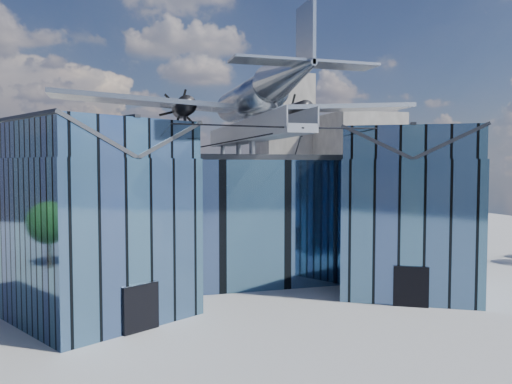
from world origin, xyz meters
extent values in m
plane|color=gray|center=(0.00, 0.00, 0.00)|extent=(120.00, 120.00, 0.00)
cube|color=#44658A|center=(0.00, 9.00, 4.75)|extent=(28.00, 14.00, 9.50)
cube|color=#282B30|center=(0.00, 9.00, 9.70)|extent=(28.00, 14.00, 0.40)
cube|color=#44658A|center=(-10.50, -1.00, 4.75)|extent=(11.79, 11.43, 9.50)
cube|color=#44658A|center=(-10.50, -1.00, 10.60)|extent=(11.56, 11.20, 2.20)
cube|color=#282B30|center=(-12.45, -2.12, 10.60)|extent=(7.98, 9.23, 2.40)
cube|color=#282B30|center=(-8.55, 0.12, 10.60)|extent=(7.98, 9.23, 2.40)
cube|color=#282B30|center=(-10.50, -1.00, 11.75)|extent=(4.30, 7.10, 0.18)
cube|color=black|center=(-8.48, -4.51, 1.30)|extent=(2.03, 1.32, 2.60)
cube|color=black|center=(-6.60, 1.25, 4.75)|extent=(0.34, 0.34, 9.50)
cube|color=#44658A|center=(10.50, -1.00, 4.75)|extent=(11.79, 11.43, 9.50)
cube|color=#44658A|center=(10.50, -1.00, 10.60)|extent=(11.56, 11.20, 2.20)
cube|color=#282B30|center=(8.55, 0.12, 10.60)|extent=(7.98, 9.23, 2.40)
cube|color=#282B30|center=(12.45, -2.12, 10.60)|extent=(7.98, 9.23, 2.40)
cube|color=#282B30|center=(10.50, -1.00, 11.75)|extent=(4.30, 7.10, 0.18)
cube|color=black|center=(8.48, -4.51, 1.30)|extent=(2.03, 1.32, 2.60)
cube|color=black|center=(6.60, 1.25, 4.75)|extent=(0.34, 0.34, 9.50)
cube|color=#93979F|center=(0.00, 3.50, 11.10)|extent=(1.80, 21.00, 0.50)
cube|color=#93979F|center=(-0.90, 3.50, 11.75)|extent=(0.08, 21.00, 1.10)
cube|color=#93979F|center=(0.90, 3.50, 11.75)|extent=(0.08, 21.00, 1.10)
cylinder|color=#93979F|center=(0.00, 13.00, 10.43)|extent=(0.44, 0.44, 1.35)
cylinder|color=#93979F|center=(0.00, 7.00, 10.43)|extent=(0.44, 0.44, 1.35)
cylinder|color=#93979F|center=(0.00, 3.00, 10.43)|extent=(0.44, 0.44, 1.35)
cylinder|color=#93979F|center=(0.00, 4.00, 12.05)|extent=(0.70, 0.70, 1.40)
cylinder|color=black|center=(-5.25, -4.00, 11.40)|extent=(10.55, 6.08, 0.69)
cylinder|color=black|center=(5.25, -4.00, 11.40)|extent=(10.55, 6.08, 0.69)
cylinder|color=black|center=(-3.00, 1.50, 10.55)|extent=(6.09, 17.04, 1.19)
cylinder|color=black|center=(3.00, 1.50, 10.55)|extent=(6.09, 17.04, 1.19)
cylinder|color=#9CA2A8|center=(0.00, 4.00, 14.00)|extent=(2.50, 11.00, 2.50)
sphere|color=#9CA2A8|center=(0.00, 9.50, 14.00)|extent=(2.50, 2.50, 2.50)
cube|color=black|center=(0.00, 8.50, 14.69)|extent=(1.60, 1.40, 0.50)
cone|color=#9CA2A8|center=(0.00, -5.00, 14.30)|extent=(2.50, 7.00, 2.50)
cube|color=#9CA2A8|center=(0.00, -7.30, 15.90)|extent=(0.18, 2.40, 3.40)
cube|color=#9CA2A8|center=(0.00, -7.20, 14.50)|extent=(8.00, 1.80, 0.14)
cube|color=#9CA2A8|center=(-7.00, 5.00, 13.70)|extent=(14.00, 3.20, 1.08)
cylinder|color=black|center=(-4.60, 5.60, 13.45)|extent=(1.44, 3.20, 1.44)
cone|color=black|center=(-4.60, 7.40, 13.45)|extent=(0.70, 0.70, 0.70)
cube|color=black|center=(-4.60, 7.55, 13.45)|extent=(1.05, 0.06, 3.33)
cube|color=black|center=(-4.60, 7.55, 13.45)|extent=(2.53, 0.06, 2.53)
cube|color=black|center=(-4.60, 7.55, 13.45)|extent=(3.33, 0.06, 1.05)
cylinder|color=black|center=(-4.60, 5.00, 12.22)|extent=(0.24, 0.24, 1.75)
cube|color=#9CA2A8|center=(7.00, 5.00, 13.70)|extent=(14.00, 3.20, 1.08)
cylinder|color=black|center=(4.60, 5.60, 13.45)|extent=(1.44, 3.20, 1.44)
cone|color=black|center=(4.60, 7.40, 13.45)|extent=(0.70, 0.70, 0.70)
cube|color=black|center=(4.60, 7.55, 13.45)|extent=(1.05, 0.06, 3.33)
cube|color=black|center=(4.60, 7.55, 13.45)|extent=(2.53, 0.06, 2.53)
cube|color=black|center=(4.60, 7.55, 13.45)|extent=(3.33, 0.06, 1.05)
cylinder|color=black|center=(4.60, 5.00, 12.22)|extent=(0.24, 0.24, 1.75)
cube|color=gray|center=(32.00, 48.00, 9.00)|extent=(12.00, 14.00, 18.00)
cube|color=gray|center=(-20.00, 55.00, 7.00)|extent=(14.00, 10.00, 14.00)
cube|color=gray|center=(22.00, 58.00, 13.00)|extent=(9.00, 9.00, 26.00)
camera|label=1|loc=(-9.97, -32.08, 9.06)|focal=35.00mm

